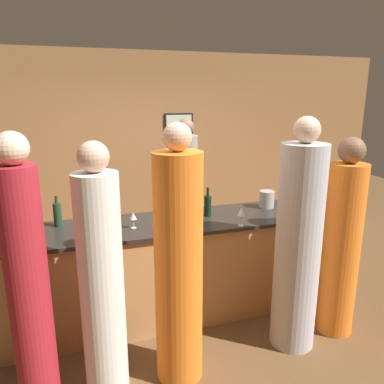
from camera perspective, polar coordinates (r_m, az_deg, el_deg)
The scene contains 16 objects.
ground_plane at distance 4.09m, azimuth -1.16°, elevation -17.66°, with size 14.00×14.00×0.00m, color brown.
back_wall at distance 5.68m, azimuth -7.74°, elevation 6.52°, with size 8.00×0.08×2.80m.
bar_counter at distance 3.85m, azimuth -1.20°, elevation -11.33°, with size 3.48×0.74×1.00m.
bartender at distance 4.57m, azimuth -0.93°, elevation -1.58°, with size 0.28×0.28×1.92m.
guest_0 at distance 2.83m, azimuth -13.63°, elevation -12.98°, with size 0.32×0.32×1.90m.
guest_1 at distance 2.86m, azimuth -2.06°, elevation -11.32°, with size 0.36×0.36×2.01m.
guest_2 at distance 3.34m, azimuth 15.85°, elevation -7.83°, with size 0.39×0.39×2.03m.
guest_3 at distance 3.68m, azimuth 21.83°, elevation -7.47°, with size 0.33×0.33×1.84m.
guest_4 at distance 2.85m, azimuth -23.75°, elevation -12.55°, with size 0.28×0.28×1.97m.
wine_bottle_0 at distance 3.68m, azimuth -19.81°, elevation -3.20°, with size 0.07×0.07×0.29m.
wine_bottle_1 at distance 3.75m, azimuth 2.41°, elevation -2.03°, with size 0.07×0.07×0.30m.
ice_bucket at distance 4.12m, azimuth 11.31°, elevation -1.08°, with size 0.16×0.16×0.18m.
wine_glass_0 at distance 3.45m, azimuth -8.96°, elevation -3.73°, with size 0.07×0.07×0.15m.
wine_glass_1 at distance 3.45m, azimuth -25.45°, elevation -5.01°, with size 0.08×0.08×0.15m.
wine_glass_2 at distance 3.49m, azimuth 7.55°, elevation -3.07°, with size 0.07×0.07×0.18m.
wine_glass_3 at distance 4.05m, azimuth 16.61°, elevation -1.36°, with size 0.08×0.08×0.15m.
Camera 1 is at (-0.99, -3.32, 2.18)m, focal length 35.00 mm.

